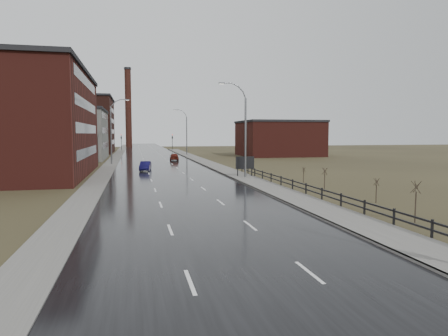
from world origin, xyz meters
name	(u,v)px	position (x,y,z in m)	size (l,w,h in m)	color
ground	(294,330)	(0.00, 0.00, 0.00)	(320.00, 320.00, 0.00)	#2D2819
road	(159,164)	(0.00, 60.00, 0.03)	(14.00, 300.00, 0.06)	black
sidewalk_right	(246,179)	(8.60, 35.00, 0.09)	(3.20, 180.00, 0.18)	#595651
curb_right	(233,179)	(7.08, 35.00, 0.09)	(0.16, 180.00, 0.18)	slate
sidewalk_left	(110,165)	(-8.20, 60.00, 0.06)	(2.40, 260.00, 0.12)	#595651
warehouse_mid	(65,134)	(-17.99, 78.00, 5.26)	(16.32, 20.40, 10.50)	slate
warehouse_far	(64,125)	(-22.99, 108.00, 7.76)	(26.52, 24.48, 15.50)	#331611
building_right	(279,138)	(30.30, 82.00, 4.26)	(18.36, 16.32, 8.50)	#471914
smokestack	(128,107)	(-6.00, 150.00, 15.50)	(2.70, 2.70, 30.70)	#331611
streetlight_right_mid	(243,130)	(8.50, 36.00, 5.84)	(3.36, 0.28, 11.35)	slate
streetlight_left	(113,131)	(-7.70, 62.00, 5.84)	(3.36, 0.28, 11.35)	slate
streetlight_right_far	(185,132)	(8.50, 90.00, 5.84)	(3.36, 0.28, 11.35)	slate
guardrail	(326,194)	(10.30, 18.31, 0.71)	(0.10, 53.05, 1.10)	black
shrub_c	(416,200)	(12.32, 10.78, 1.35)	(0.60, 0.63, 2.54)	#382D23
shrub_d	(376,190)	(14.08, 17.43, 1.03)	(0.46, 0.49, 1.93)	#382D23
shrub_e	(325,179)	(12.94, 23.77, 1.19)	(0.53, 0.56, 2.25)	#382D23
shrub_f	(304,174)	(13.98, 30.78, 0.90)	(0.41, 0.43, 1.69)	#382D23
billboard	(245,163)	(9.10, 37.27, 1.74)	(2.36, 0.17, 2.58)	black
traffic_light_left	(121,136)	(-8.00, 120.00, 4.60)	(0.58, 2.73, 5.30)	black
traffic_light_right	(172,136)	(8.00, 120.00, 4.60)	(0.58, 2.73, 5.30)	black
car_near	(145,166)	(-2.61, 48.55, 0.67)	(1.41, 4.04, 1.33)	#0F0C3E
car_far	(174,157)	(3.64, 69.77, 0.73)	(1.72, 4.28, 1.46)	#51140D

